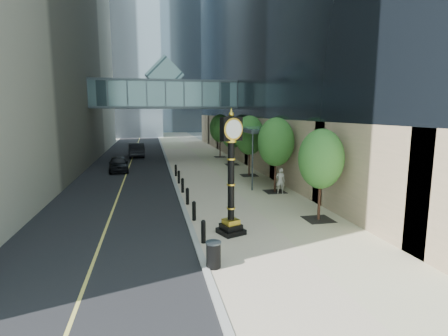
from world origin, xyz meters
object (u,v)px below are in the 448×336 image
at_px(trash_bin, 214,255).
at_px(car_near, 118,164).
at_px(street_clock, 231,182).
at_px(pedestrian, 280,181).
at_px(car_far, 136,150).

height_order(trash_bin, car_near, car_near).
xyz_separation_m(street_clock, pedestrian, (5.05, 6.98, -1.50)).
relative_size(street_clock, trash_bin, 6.12).
height_order(pedestrian, car_far, pedestrian).
bearing_deg(car_far, trash_bin, 91.60).
bearing_deg(street_clock, pedestrian, 33.79).
xyz_separation_m(pedestrian, car_near, (-11.53, 11.94, -0.21)).
distance_m(street_clock, trash_bin, 4.07).
bearing_deg(car_near, car_far, 77.79).
distance_m(pedestrian, car_near, 16.60).
xyz_separation_m(street_clock, car_far, (-5.26, 29.94, -1.57)).
bearing_deg(pedestrian, car_near, -22.60).
bearing_deg(pedestrian, trash_bin, 81.28).
distance_m(trash_bin, pedestrian, 12.14).
relative_size(street_clock, car_near, 1.30).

